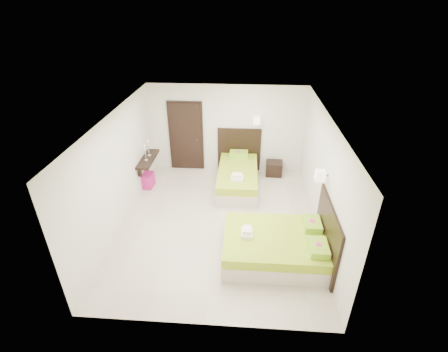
# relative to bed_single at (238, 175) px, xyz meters

# --- Properties ---
(floor) EXTENTS (5.50, 5.50, 0.00)m
(floor) POSITION_rel_bed_single_xyz_m (-0.39, -1.76, -0.32)
(floor) COLOR beige
(floor) RESTS_ON ground
(bed_single) EXTENTS (1.29, 2.14, 1.77)m
(bed_single) POSITION_rel_bed_single_xyz_m (0.00, 0.00, 0.00)
(bed_single) COLOR beige
(bed_single) RESTS_ON ground
(bed_double) EXTENTS (2.06, 1.75, 1.70)m
(bed_double) POSITION_rel_bed_single_xyz_m (0.92, -2.83, -0.01)
(bed_double) COLOR beige
(bed_double) RESTS_ON ground
(nightstand) EXTENTS (0.49, 0.44, 0.42)m
(nightstand) POSITION_rel_bed_single_xyz_m (1.06, 0.70, -0.11)
(nightstand) COLOR black
(nightstand) RESTS_ON ground
(ottoman) EXTENTS (0.44, 0.44, 0.41)m
(ottoman) POSITION_rel_bed_single_xyz_m (-2.57, -0.25, -0.12)
(ottoman) COLOR #A81668
(ottoman) RESTS_ON ground
(door) EXTENTS (1.02, 0.15, 2.14)m
(door) POSITION_rel_bed_single_xyz_m (-1.59, 0.94, 0.73)
(door) COLOR black
(door) RESTS_ON ground
(console_shelf) EXTENTS (0.35, 1.20, 0.78)m
(console_shelf) POSITION_rel_bed_single_xyz_m (-2.47, -0.16, 0.50)
(console_shelf) COLOR black
(console_shelf) RESTS_ON ground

